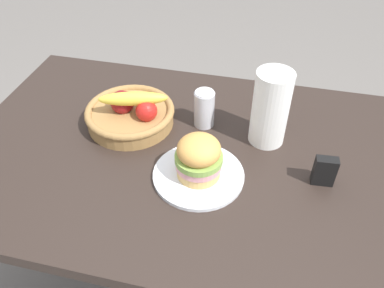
% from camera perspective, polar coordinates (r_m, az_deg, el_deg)
% --- Properties ---
extents(ground_plane, '(8.00, 8.00, 0.00)m').
position_cam_1_polar(ground_plane, '(1.79, -0.54, -19.09)').
color(ground_plane, slate).
extents(dining_table, '(1.40, 0.90, 0.75)m').
position_cam_1_polar(dining_table, '(1.26, -0.72, -4.50)').
color(dining_table, '#2D231E').
rests_on(dining_table, ground_plane).
extents(plate, '(0.26, 0.26, 0.01)m').
position_cam_1_polar(plate, '(1.11, 0.95, -4.53)').
color(plate, white).
rests_on(plate, dining_table).
extents(sandwich, '(0.13, 0.13, 0.13)m').
position_cam_1_polar(sandwich, '(1.06, 1.00, -1.94)').
color(sandwich, '#DBAD60').
rests_on(sandwich, plate).
extents(soda_can, '(0.07, 0.07, 0.13)m').
position_cam_1_polar(soda_can, '(1.26, 1.79, 5.19)').
color(soda_can, silver).
rests_on(soda_can, dining_table).
extents(fruit_basket, '(0.29, 0.29, 0.14)m').
position_cam_1_polar(fruit_basket, '(1.29, -8.95, 4.49)').
color(fruit_basket, '#9E7542').
rests_on(fruit_basket, dining_table).
extents(paper_towel_roll, '(0.11, 0.11, 0.24)m').
position_cam_1_polar(paper_towel_roll, '(1.18, 11.37, 5.12)').
color(paper_towel_roll, white).
rests_on(paper_towel_roll, dining_table).
extents(napkin_holder, '(0.06, 0.03, 0.09)m').
position_cam_1_polar(napkin_holder, '(1.13, 18.75, -3.75)').
color(napkin_holder, black).
rests_on(napkin_holder, dining_table).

